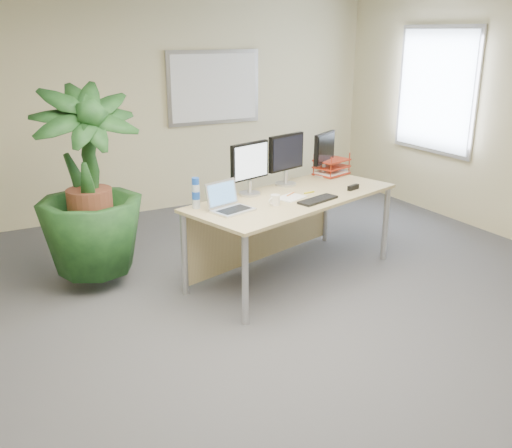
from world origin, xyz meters
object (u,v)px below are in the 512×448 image
floor_plant (90,208)px  monitor_right (286,156)px  monitor_left (250,165)px  laptop (228,203)px  desk (284,211)px

floor_plant → monitor_right: floor_plant is taller
monitor_left → monitor_right: monitor_right is taller
monitor_right → laptop: monitor_right is taller
laptop → floor_plant: bearing=141.2°
monitor_left → laptop: bearing=-138.9°
desk → laptop: bearing=-162.3°
desk → floor_plant: 1.78m
floor_plant → monitor_left: bearing=-18.6°
monitor_right → desk: bearing=-124.4°
desk → monitor_right: monitor_right is taller
desk → laptop: 0.76m
desk → laptop: laptop is taller
monitor_left → laptop: size_ratio=1.23×
monitor_right → floor_plant: bearing=170.2°
desk → monitor_right: 0.56m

